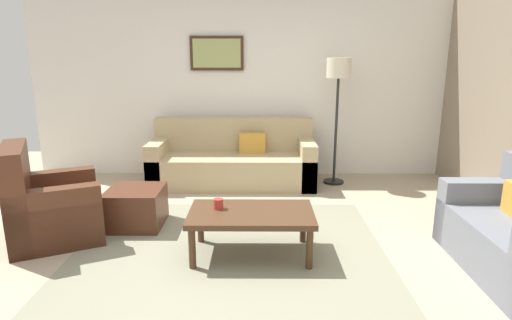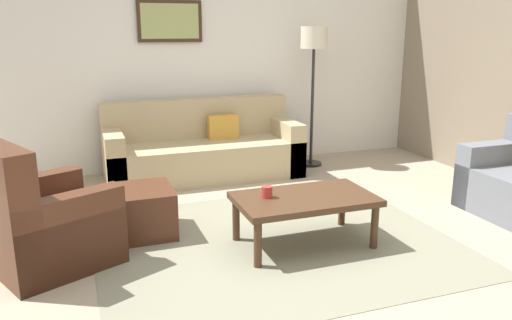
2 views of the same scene
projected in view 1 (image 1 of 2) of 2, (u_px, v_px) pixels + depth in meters
ground_plane at (230, 248)px, 3.93m from camera, size 8.00×8.00×0.00m
rear_partition at (240, 79)px, 6.11m from camera, size 6.00×0.12×2.80m
area_rug at (230, 248)px, 3.92m from camera, size 2.83×2.35×0.01m
couch_main at (233, 161)px, 5.90m from camera, size 2.22×0.88×0.88m
armchair_leather at (47, 210)px, 4.05m from camera, size 1.06×1.06×0.95m
ottoman at (136, 207)px, 4.41m from camera, size 0.56×0.56×0.40m
coffee_table at (251, 217)px, 3.73m from camera, size 1.10×0.64×0.41m
cup at (218, 204)px, 3.77m from camera, size 0.09×0.09×0.09m
lamp_standing at (338, 81)px, 5.59m from camera, size 0.32×0.32×1.71m
framed_artwork at (217, 53)px, 5.93m from camera, size 0.75×0.04×0.47m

